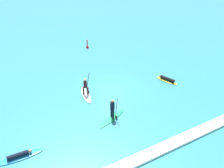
# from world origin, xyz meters

# --- Properties ---
(ground_plane) EXTENTS (120.00, 120.00, 0.00)m
(ground_plane) POSITION_xyz_m (0.00, 0.00, 0.00)
(ground_plane) COLOR teal
(ground_plane) RESTS_ON ground
(surfer_on_white_board) EXTENTS (1.20, 3.07, 2.23)m
(surfer_on_white_board) POSITION_xyz_m (-2.76, 0.12, 0.42)
(surfer_on_white_board) COLOR white
(surfer_on_white_board) RESTS_ON ground_plane
(surfer_on_blue_board) EXTENTS (3.17, 0.78, 0.42)m
(surfer_on_blue_board) POSITION_xyz_m (-9.80, -4.82, 0.14)
(surfer_on_blue_board) COLOR #1E8CD1
(surfer_on_blue_board) RESTS_ON ground_plane
(surfer_on_yellow_board) EXTENTS (1.33, 2.52, 0.43)m
(surfer_on_yellow_board) POSITION_xyz_m (5.74, -1.50, 0.17)
(surfer_on_yellow_board) COLOR yellow
(surfer_on_yellow_board) RESTS_ON ground_plane
(surfer_on_green_board) EXTENTS (3.10, 1.70, 2.05)m
(surfer_on_green_board) POSITION_xyz_m (-2.30, -4.18, 0.57)
(surfer_on_green_board) COLOR #23B266
(surfer_on_green_board) RESTS_ON ground_plane
(marker_buoy) EXTENTS (0.39, 0.39, 1.23)m
(marker_buoy) POSITION_xyz_m (2.39, 11.23, 0.23)
(marker_buoy) COLOR red
(marker_buoy) RESTS_ON ground_plane
(wave_crest) EXTENTS (16.94, 0.90, 0.18)m
(wave_crest) POSITION_xyz_m (0.00, -8.89, 0.09)
(wave_crest) COLOR white
(wave_crest) RESTS_ON ground_plane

